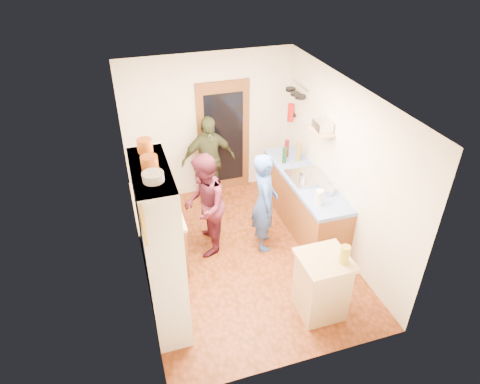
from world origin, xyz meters
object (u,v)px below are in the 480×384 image
person_hob (267,203)px  person_left (207,204)px  right_counter_base (303,202)px  island_base (321,287)px  person_back (209,161)px  hutch_body (161,249)px

person_hob → person_left: size_ratio=0.98×
right_counter_base → person_left: size_ratio=1.34×
right_counter_base → island_base: (-0.60, -1.85, 0.01)m
person_hob → person_back: size_ratio=0.98×
right_counter_base → person_hob: size_ratio=1.36×
person_left → person_back: bearing=179.8°
island_base → right_counter_base: bearing=72.1°
person_hob → person_left: person_left is taller
hutch_body → person_back: (1.19, 2.43, -0.28)m
hutch_body → person_hob: (1.70, 0.93, -0.29)m
person_back → right_counter_base: bearing=-44.3°
person_back → person_left: bearing=-109.2°
right_counter_base → person_back: (-1.31, 1.13, 0.40)m
right_counter_base → person_left: bearing=-174.8°
island_base → person_hob: person_hob is taller
hutch_body → person_left: 1.44m
person_left → person_hob: bearing=91.5°
hutch_body → person_back: size_ratio=1.33×
island_base → person_hob: size_ratio=0.53×
hutch_body → right_counter_base: hutch_body is taller
right_counter_base → person_back: 1.78m
island_base → person_hob: (-0.21, 1.48, 0.38)m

